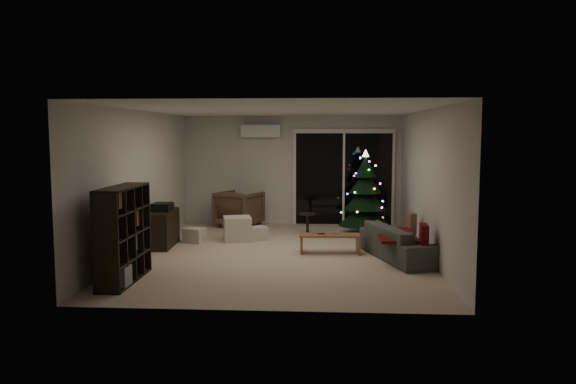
% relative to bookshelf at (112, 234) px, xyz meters
% --- Properties ---
extents(room, '(6.50, 7.51, 2.60)m').
position_rel_bookshelf_xyz_m(room, '(2.71, 3.54, 0.34)').
color(room, beige).
rests_on(room, ground).
extents(bookshelf, '(0.36, 1.36, 1.36)m').
position_rel_bookshelf_xyz_m(bookshelf, '(0.00, 0.00, 0.00)').
color(bookshelf, black).
rests_on(bookshelf, floor).
extents(media_cabinet, '(0.45, 1.09, 0.67)m').
position_rel_bookshelf_xyz_m(media_cabinet, '(0.00, 2.50, -0.34)').
color(media_cabinet, black).
rests_on(media_cabinet, floor).
extents(stereo, '(0.34, 0.40, 0.14)m').
position_rel_bookshelf_xyz_m(stereo, '(0.00, 2.50, 0.06)').
color(stereo, black).
rests_on(stereo, media_cabinet).
extents(armchair, '(1.16, 1.17, 0.81)m').
position_rel_bookshelf_xyz_m(armchair, '(1.09, 4.78, -0.28)').
color(armchair, brown).
rests_on(armchair, floor).
extents(ottoman, '(0.63, 0.63, 0.47)m').
position_rel_bookshelf_xyz_m(ottoman, '(1.30, 3.14, -0.44)').
color(ottoman, silver).
rests_on(ottoman, floor).
extents(cardboard_box_a, '(0.46, 0.40, 0.28)m').
position_rel_bookshelf_xyz_m(cardboard_box_a, '(0.50, 2.90, -0.54)').
color(cardboard_box_a, beige).
rests_on(cardboard_box_a, floor).
extents(cardboard_box_b, '(0.48, 0.45, 0.27)m').
position_rel_bookshelf_xyz_m(cardboard_box_b, '(1.67, 3.19, -0.55)').
color(cardboard_box_b, beige).
rests_on(cardboard_box_b, floor).
extents(side_table, '(0.39, 0.39, 0.45)m').
position_rel_bookshelf_xyz_m(side_table, '(2.66, 3.86, -0.45)').
color(side_table, black).
rests_on(side_table, floor).
extents(floor_lamp, '(0.27, 0.27, 1.72)m').
position_rel_bookshelf_xyz_m(floor_lamp, '(1.34, 5.53, 0.18)').
color(floor_lamp, black).
rests_on(floor_lamp, floor).
extents(sofa, '(1.30, 2.07, 0.56)m').
position_rel_bookshelf_xyz_m(sofa, '(4.30, 1.69, -0.40)').
color(sofa, '#4A4F48').
rests_on(sofa, floor).
extents(sofa_throw, '(0.60, 1.39, 0.05)m').
position_rel_bookshelf_xyz_m(sofa_throw, '(4.20, 1.69, -0.27)').
color(sofa_throw, '#450908').
rests_on(sofa_throw, sofa).
extents(cushion_a, '(0.14, 0.38, 0.37)m').
position_rel_bookshelf_xyz_m(cushion_a, '(4.55, 2.34, -0.17)').
color(cushion_a, '#816754').
rests_on(cushion_a, sofa).
extents(cushion_b, '(0.14, 0.38, 0.37)m').
position_rel_bookshelf_xyz_m(cushion_b, '(4.55, 1.04, -0.17)').
color(cushion_b, '#450908').
rests_on(cushion_b, sofa).
extents(coffee_table, '(1.08, 0.43, 0.34)m').
position_rel_bookshelf_xyz_m(coffee_table, '(3.10, 2.08, -0.51)').
color(coffee_table, '#A06843').
rests_on(coffee_table, floor).
extents(remote_a, '(0.13, 0.04, 0.02)m').
position_rel_bookshelf_xyz_m(remote_a, '(2.95, 2.08, -0.34)').
color(remote_a, black).
rests_on(remote_a, coffee_table).
extents(remote_b, '(0.13, 0.08, 0.02)m').
position_rel_bookshelf_xyz_m(remote_b, '(3.20, 2.13, -0.34)').
color(remote_b, slate).
rests_on(remote_b, coffee_table).
extents(christmas_tree, '(1.40, 1.40, 1.77)m').
position_rel_bookshelf_xyz_m(christmas_tree, '(3.85, 3.93, 0.20)').
color(christmas_tree, black).
rests_on(christmas_tree, floor).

